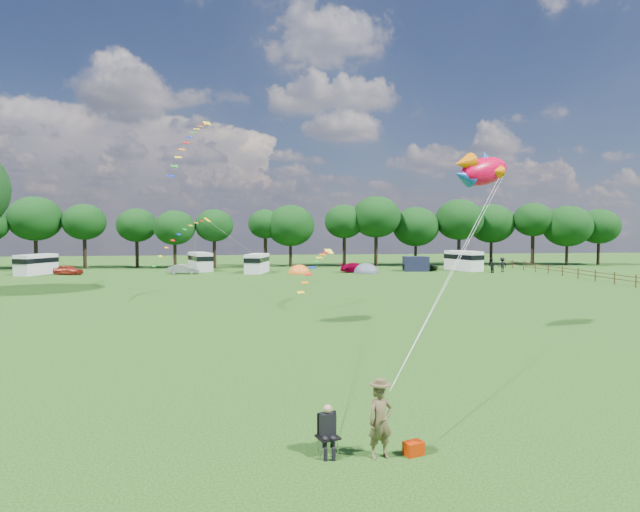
{
  "coord_description": "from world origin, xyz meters",
  "views": [
    {
      "loc": [
        -3.78,
        -21.89,
        5.57
      ],
      "look_at": [
        0.0,
        8.0,
        4.0
      ],
      "focal_mm": 30.0,
      "sensor_mm": 36.0,
      "label": 1
    }
  ],
  "objects": [
    {
      "name": "fence",
      "position": [
        32.0,
        34.5,
        0.7
      ],
      "size": [
        0.12,
        33.12,
        1.2
      ],
      "color": "#472D19",
      "rests_on": "ground"
    },
    {
      "name": "car_c",
      "position": [
        9.22,
        44.0,
        0.61
      ],
      "size": [
        4.27,
        2.33,
        1.21
      ],
      "primitive_type": "imported",
      "rotation": [
        0.0,
        0.0,
        1.41
      ],
      "color": "maroon",
      "rests_on": "ground"
    },
    {
      "name": "walker_b",
      "position": [
        27.8,
        42.53,
        0.93
      ],
      "size": [
        1.29,
        0.76,
        1.87
      ],
      "primitive_type": "imported",
      "rotation": [
        0.0,
        0.0,
        3.32
      ],
      "color": "black",
      "rests_on": "ground"
    },
    {
      "name": "tent_orange",
      "position": [
        1.9,
        43.26,
        0.02
      ],
      "size": [
        2.79,
        3.05,
        2.18
      ],
      "color": "orange",
      "rests_on": "ground"
    },
    {
      "name": "tent_greyblue",
      "position": [
        10.26,
        43.17,
        0.02
      ],
      "size": [
        3.27,
        3.58,
        2.43
      ],
      "color": "#485362",
      "rests_on": "ground"
    },
    {
      "name": "kite_flyer",
      "position": [
        -0.74,
        -9.47,
        0.89
      ],
      "size": [
        0.74,
        0.58,
        1.78
      ],
      "primitive_type": "imported",
      "rotation": [
        0.0,
        0.0,
        0.25
      ],
      "color": "brown",
      "rests_on": "ground"
    },
    {
      "name": "streamer_kite_c",
      "position": [
        0.89,
        15.99,
        3.08
      ],
      "size": [
        3.15,
        4.84,
        2.79
      ],
      "rotation": [
        0.0,
        0.0,
        0.42
      ],
      "color": "#FEFA29",
      "rests_on": "ground"
    },
    {
      "name": "tree_line",
      "position": [
        5.3,
        54.99,
        6.35
      ],
      "size": [
        102.98,
        10.98,
        10.27
      ],
      "color": "black",
      "rests_on": "ground"
    },
    {
      "name": "campervan_d",
      "position": [
        23.84,
        45.46,
        1.39
      ],
      "size": [
        3.9,
        5.71,
        2.58
      ],
      "rotation": [
        0.0,
        0.0,
        1.92
      ],
      "color": "white",
      "rests_on": "ground"
    },
    {
      "name": "streamer_kite_a",
      "position": [
        -9.15,
        28.12,
        13.69
      ],
      "size": [
        3.44,
        5.57,
        5.8
      ],
      "rotation": [
        0.0,
        0.0,
        0.45
      ],
      "color": "gold",
      "rests_on": "ground"
    },
    {
      "name": "car_d",
      "position": [
        18.03,
        45.64,
        0.65
      ],
      "size": [
        5.2,
        3.61,
        1.3
      ],
      "primitive_type": "imported",
      "rotation": [
        0.0,
        0.0,
        1.23
      ],
      "color": "black",
      "rests_on": "ground"
    },
    {
      "name": "campervan_c",
      "position": [
        -3.24,
        45.17,
        1.27
      ],
      "size": [
        3.26,
        5.2,
        2.37
      ],
      "rotation": [
        0.0,
        0.0,
        1.3
      ],
      "color": "white",
      "rests_on": "ground"
    },
    {
      "name": "car_a",
      "position": [
        -25.71,
        45.13,
        0.59
      ],
      "size": [
        3.82,
        2.44,
        1.19
      ],
      "primitive_type": "imported",
      "rotation": [
        0.0,
        0.0,
        1.25
      ],
      "color": "#A62C1C",
      "rests_on": "ground"
    },
    {
      "name": "walker_a",
      "position": [
        25.57,
        41.02,
        0.95
      ],
      "size": [
        1.08,
        0.99,
        1.89
      ],
      "primitive_type": "imported",
      "rotation": [
        0.0,
        0.0,
        3.73
      ],
      "color": "black",
      "rests_on": "ground"
    },
    {
      "name": "campervan_a",
      "position": [
        -29.57,
        45.81,
        1.31
      ],
      "size": [
        3.93,
        5.41,
        2.44
      ],
      "rotation": [
        0.0,
        0.0,
        1.16
      ],
      "color": "silver",
      "rests_on": "ground"
    },
    {
      "name": "fish_kite",
      "position": [
        8.41,
        5.75,
        8.66
      ],
      "size": [
        4.27,
        2.93,
        2.27
      ],
      "rotation": [
        0.0,
        -0.21,
        0.46
      ],
      "color": "red",
      "rests_on": "ground"
    },
    {
      "name": "awning_navy",
      "position": [
        17.28,
        45.29,
        0.95
      ],
      "size": [
        3.2,
        2.67,
        1.89
      ],
      "primitive_type": "cube",
      "rotation": [
        0.0,
        0.0,
        -0.07
      ],
      "color": "#171A32",
      "rests_on": "ground"
    },
    {
      "name": "car_b",
      "position": [
        -12.13,
        44.54,
        0.6
      ],
      "size": [
        3.41,
        1.35,
        1.19
      ],
      "primitive_type": "imported",
      "rotation": [
        0.0,
        0.0,
        1.54
      ],
      "color": "gray",
      "rests_on": "ground"
    },
    {
      "name": "streamer_kite_b",
      "position": [
        -9.02,
        21.66,
        5.18
      ],
      "size": [
        4.13,
        4.65,
        3.78
      ],
      "rotation": [
        0.0,
        0.0,
        1.18
      ],
      "color": "#EAC200",
      "rests_on": "ground"
    },
    {
      "name": "kite_bag",
      "position": [
        0.11,
        -9.43,
        0.17
      ],
      "size": [
        0.55,
        0.46,
        0.33
      ],
      "primitive_type": "cube",
      "rotation": [
        0.0,
        0.0,
        0.38
      ],
      "color": "#B32300",
      "rests_on": "ground"
    },
    {
      "name": "campervan_b",
      "position": [
        -10.54,
        48.84,
        1.3
      ],
      "size": [
        3.68,
        5.37,
        2.43
      ],
      "rotation": [
        0.0,
        0.0,
        1.92
      ],
      "color": "silver",
      "rests_on": "ground"
    },
    {
      "name": "camp_chair",
      "position": [
        -1.98,
        -9.11,
        0.75
      ],
      "size": [
        0.63,
        0.64,
        1.26
      ],
      "rotation": [
        0.0,
        0.0,
        0.31
      ],
      "color": "#99999E",
      "rests_on": "ground"
    },
    {
      "name": "ground_plane",
      "position": [
        0.0,
        0.0,
        0.0
      ],
      "size": [
        180.0,
        180.0,
        0.0
      ],
      "primitive_type": "plane",
      "color": "black",
      "rests_on": "ground"
    }
  ]
}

